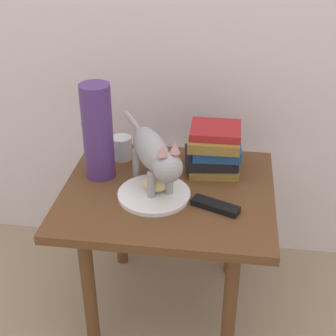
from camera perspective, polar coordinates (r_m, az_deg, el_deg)
ground_plane at (r=1.94m, az=-0.00°, el=-15.47°), size 6.00×6.00×0.00m
side_table at (r=1.65m, az=-0.00°, el=-4.68°), size 0.69×0.60×0.52m
plate at (r=1.57m, az=-1.62°, el=-3.06°), size 0.23×0.23×0.01m
bread_roll at (r=1.56m, az=-1.49°, el=-1.85°), size 0.09×0.07×0.05m
cat at (r=1.54m, az=-1.62°, el=1.67°), size 0.26×0.43×0.23m
book_stack at (r=1.68m, az=5.34°, el=2.14°), size 0.20×0.18×0.16m
green_vase at (r=1.63m, az=-8.12°, el=4.15°), size 0.10×0.10×0.33m
candle_jar at (r=1.78m, az=-5.33°, el=2.19°), size 0.07×0.07×0.08m
tv_remote at (r=1.52m, az=5.50°, el=-4.37°), size 0.16×0.10×0.02m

